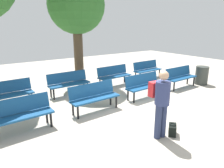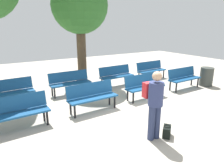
{
  "view_description": "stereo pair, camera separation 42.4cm",
  "coord_description": "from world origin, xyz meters",
  "px_view_note": "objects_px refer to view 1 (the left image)",
  "views": [
    {
      "loc": [
        -4.06,
        -3.65,
        2.62
      ],
      "look_at": [
        0.0,
        2.18,
        0.55
      ],
      "focal_mm": 32.44,
      "sensor_mm": 36.0,
      "label": 1
    },
    {
      "loc": [
        -3.71,
        -3.88,
        2.62
      ],
      "look_at": [
        0.0,
        2.18,
        0.55
      ],
      "focal_mm": 32.44,
      "sensor_mm": 36.0,
      "label": 2
    }
  ],
  "objects_px": {
    "bench_r1_c0": "(7,93)",
    "tree_1": "(76,7)",
    "bench_r0_c0": "(19,113)",
    "bench_r1_c3": "(147,69)",
    "handbag": "(172,129)",
    "bench_r0_c1": "(94,96)",
    "bench_r0_c3": "(180,76)",
    "bench_r1_c2": "(114,74)",
    "visitor_with_backpack": "(161,100)",
    "bench_r0_c2": "(144,84)",
    "bench_r1_c1": "(69,82)",
    "trash_bin": "(202,75)"
  },
  "relations": [
    {
      "from": "bench_r0_c2",
      "to": "visitor_with_backpack",
      "type": "relative_size",
      "value": 0.98
    },
    {
      "from": "bench_r0_c0",
      "to": "tree_1",
      "type": "bearing_deg",
      "value": 43.04
    },
    {
      "from": "handbag",
      "to": "trash_bin",
      "type": "xyz_separation_m",
      "value": [
        4.73,
        2.21,
        0.28
      ]
    },
    {
      "from": "tree_1",
      "to": "visitor_with_backpack",
      "type": "distance_m",
      "value": 6.01
    },
    {
      "from": "bench_r1_c2",
      "to": "visitor_with_backpack",
      "type": "xyz_separation_m",
      "value": [
        -1.64,
        -4.2,
        0.43
      ]
    },
    {
      "from": "bench_r0_c0",
      "to": "bench_r0_c1",
      "type": "xyz_separation_m",
      "value": [
        2.19,
        0.07,
        0.0
      ]
    },
    {
      "from": "bench_r1_c1",
      "to": "handbag",
      "type": "distance_m",
      "value": 4.44
    },
    {
      "from": "trash_bin",
      "to": "bench_r0_c0",
      "type": "bearing_deg",
      "value": 179.22
    },
    {
      "from": "bench_r0_c0",
      "to": "bench_r1_c1",
      "type": "relative_size",
      "value": 1.01
    },
    {
      "from": "bench_r0_c0",
      "to": "bench_r1_c3",
      "type": "height_order",
      "value": "same"
    },
    {
      "from": "bench_r0_c1",
      "to": "bench_r1_c1",
      "type": "height_order",
      "value": "same"
    },
    {
      "from": "bench_r0_c1",
      "to": "bench_r1_c3",
      "type": "xyz_separation_m",
      "value": [
        4.26,
        2.03,
        0.0
      ]
    },
    {
      "from": "bench_r1_c0",
      "to": "trash_bin",
      "type": "distance_m",
      "value": 8.03
    },
    {
      "from": "bench_r0_c1",
      "to": "tree_1",
      "type": "distance_m",
      "value": 4.44
    },
    {
      "from": "handbag",
      "to": "bench_r1_c0",
      "type": "bearing_deg",
      "value": 125.63
    },
    {
      "from": "bench_r0_c1",
      "to": "visitor_with_backpack",
      "type": "xyz_separation_m",
      "value": [
        0.5,
        -2.25,
        0.43
      ]
    },
    {
      "from": "bench_r1_c1",
      "to": "bench_r0_c3",
      "type": "bearing_deg",
      "value": -23.73
    },
    {
      "from": "bench_r0_c3",
      "to": "bench_r1_c0",
      "type": "distance_m",
      "value": 6.8
    },
    {
      "from": "bench_r0_c2",
      "to": "bench_r1_c0",
      "type": "relative_size",
      "value": 0.99
    },
    {
      "from": "bench_r1_c0",
      "to": "bench_r1_c2",
      "type": "relative_size",
      "value": 1.0
    },
    {
      "from": "tree_1",
      "to": "trash_bin",
      "type": "relative_size",
      "value": 5.68
    },
    {
      "from": "bench_r1_c0",
      "to": "tree_1",
      "type": "distance_m",
      "value": 4.56
    },
    {
      "from": "bench_r1_c3",
      "to": "tree_1",
      "type": "relative_size",
      "value": 0.35
    },
    {
      "from": "bench_r0_c2",
      "to": "bench_r1_c1",
      "type": "relative_size",
      "value": 1.01
    },
    {
      "from": "bench_r1_c3",
      "to": "visitor_with_backpack",
      "type": "relative_size",
      "value": 0.98
    },
    {
      "from": "bench_r0_c3",
      "to": "bench_r1_c3",
      "type": "distance_m",
      "value": 1.95
    },
    {
      "from": "visitor_with_backpack",
      "to": "bench_r1_c0",
      "type": "bearing_deg",
      "value": -52.37
    },
    {
      "from": "trash_bin",
      "to": "handbag",
      "type": "bearing_deg",
      "value": -154.96
    },
    {
      "from": "bench_r1_c3",
      "to": "visitor_with_backpack",
      "type": "distance_m",
      "value": 5.71
    },
    {
      "from": "bench_r1_c2",
      "to": "bench_r1_c3",
      "type": "relative_size",
      "value": 1.0
    },
    {
      "from": "bench_r0_c0",
      "to": "visitor_with_backpack",
      "type": "height_order",
      "value": "visitor_with_backpack"
    },
    {
      "from": "bench_r0_c1",
      "to": "handbag",
      "type": "height_order",
      "value": "bench_r0_c1"
    },
    {
      "from": "bench_r0_c2",
      "to": "handbag",
      "type": "distance_m",
      "value": 2.78
    },
    {
      "from": "bench_r0_c2",
      "to": "bench_r1_c2",
      "type": "bearing_deg",
      "value": 88.85
    },
    {
      "from": "bench_r0_c2",
      "to": "visitor_with_backpack",
      "type": "xyz_separation_m",
      "value": [
        -1.66,
        -2.29,
        0.43
      ]
    },
    {
      "from": "bench_r0_c3",
      "to": "handbag",
      "type": "xyz_separation_m",
      "value": [
        -3.52,
        -2.47,
        -0.37
      ]
    },
    {
      "from": "bench_r0_c2",
      "to": "bench_r1_c2",
      "type": "relative_size",
      "value": 0.99
    },
    {
      "from": "handbag",
      "to": "trash_bin",
      "type": "height_order",
      "value": "trash_bin"
    },
    {
      "from": "bench_r1_c0",
      "to": "handbag",
      "type": "bearing_deg",
      "value": -57.13
    },
    {
      "from": "bench_r1_c3",
      "to": "bench_r1_c1",
      "type": "bearing_deg",
      "value": 178.95
    },
    {
      "from": "bench_r0_c0",
      "to": "bench_r1_c2",
      "type": "bearing_deg",
      "value": 22.87
    },
    {
      "from": "bench_r0_c2",
      "to": "bench_r0_c3",
      "type": "height_order",
      "value": "same"
    },
    {
      "from": "bench_r0_c2",
      "to": "bench_r0_c1",
      "type": "bearing_deg",
      "value": 179.43
    },
    {
      "from": "bench_r0_c1",
      "to": "trash_bin",
      "type": "height_order",
      "value": "bench_r0_c1"
    },
    {
      "from": "bench_r0_c0",
      "to": "bench_r1_c0",
      "type": "bearing_deg",
      "value": 87.94
    },
    {
      "from": "bench_r0_c1",
      "to": "visitor_with_backpack",
      "type": "relative_size",
      "value": 0.98
    },
    {
      "from": "bench_r0_c1",
      "to": "bench_r0_c2",
      "type": "height_order",
      "value": "same"
    },
    {
      "from": "bench_r1_c1",
      "to": "bench_r1_c2",
      "type": "distance_m",
      "value": 2.16
    },
    {
      "from": "bench_r0_c0",
      "to": "bench_r0_c2",
      "type": "xyz_separation_m",
      "value": [
        4.36,
        0.11,
        0.0
      ]
    },
    {
      "from": "bench_r1_c3",
      "to": "handbag",
      "type": "bearing_deg",
      "value": -129.76
    }
  ]
}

